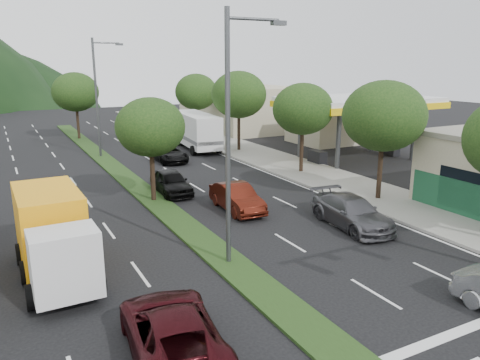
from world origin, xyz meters
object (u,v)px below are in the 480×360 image
car_queue_d (169,154)px  motorhome (196,130)px  suv_maroon (172,331)px  streetlight_near (233,128)px  tree_r_d (239,95)px  tree_r_c (303,109)px  tree_med_near (150,127)px  tree_med_far (75,92)px  car_queue_b (352,212)px  tree_r_e (196,92)px  streetlight_mid (99,92)px  car_queue_c (237,198)px  box_truck (53,237)px  tree_r_b (384,116)px  car_queue_a (171,182)px

car_queue_d → motorhome: motorhome is taller
suv_maroon → streetlight_near: bearing=-124.6°
tree_r_d → car_queue_d: (-7.31, -1.43, -4.52)m
tree_r_c → tree_med_near: 12.17m
tree_med_far → tree_med_near: bearing=-90.0°
streetlight_near → motorhome: 26.87m
tree_r_c → tree_r_d: 10.01m
suv_maroon → car_queue_b: car_queue_b is taller
tree_r_e → streetlight_near: (-11.79, -32.00, 0.69)m
streetlight_near → streetlight_mid: 25.00m
streetlight_near → car_queue_b: (7.25, 1.14, -4.82)m
tree_med_near → tree_r_e: bearing=61.4°
suv_maroon → tree_med_near: bearing=-98.1°
car_queue_b → car_queue_c: bearing=133.4°
streetlight_near → motorhome: (8.80, 25.11, -3.81)m
tree_r_d → car_queue_b: 21.80m
box_truck → motorhome: 27.54m
tree_r_b → tree_med_far: bearing=110.6°
car_queue_d → motorhome: bearing=46.2°
streetlight_mid → motorhome: (8.80, 0.11, -3.81)m
tree_r_b → car_queue_d: bearing=113.8°
streetlight_mid → car_queue_b: streetlight_mid is taller
car_queue_d → car_queue_a: bearing=-108.9°
tree_r_c → tree_r_e: 20.00m
tree_med_near → suv_maroon: size_ratio=1.12×
box_truck → car_queue_d: bearing=-122.4°
streetlight_near → tree_med_far: bearing=90.3°
tree_r_b → suv_maroon: size_ratio=1.29×
streetlight_near → suv_maroon: bearing=-132.1°
streetlight_near → car_queue_b: bearing=8.9°
car_queue_b → box_truck: (-13.85, 1.13, 0.76)m
tree_med_near → streetlight_near: streetlight_near is taller
streetlight_near → tree_med_near: bearing=91.2°
tree_r_c → streetlight_mid: size_ratio=0.65×
streetlight_near → suv_maroon: (-4.35, -4.81, -4.83)m
tree_r_c → streetlight_near: (-11.79, -12.00, 0.84)m
suv_maroon → tree_r_b: bearing=-143.9°
tree_r_b → suv_maroon: tree_r_b is taller
tree_r_d → tree_r_e: bearing=90.0°
car_queue_b → car_queue_d: 19.64m
car_queue_c → car_queue_d: size_ratio=0.95×
tree_r_b → tree_med_far: 34.18m
tree_r_c → car_queue_d: tree_r_c is taller
car_queue_a → tree_r_b: bearing=-33.1°
tree_r_d → tree_med_far: (-12.00, 14.00, -0.17)m
suv_maroon → car_queue_c: suv_maroon is taller
car_queue_d → motorhome: (4.31, 4.53, 1.12)m
car_queue_c → motorhome: size_ratio=0.51×
tree_r_e → tree_r_b: bearing=-90.0°
streetlight_mid → suv_maroon: streetlight_mid is taller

